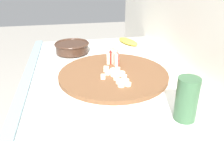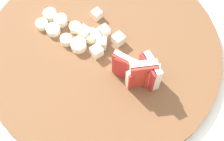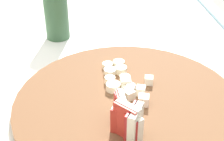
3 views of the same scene
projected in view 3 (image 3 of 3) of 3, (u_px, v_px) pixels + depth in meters
cutting_board at (128, 103)px, 0.65m from camera, size 0.45×0.45×0.02m
apple_wedge_fan at (127, 120)px, 0.55m from camera, size 0.09×0.06×0.06m
apple_dice_pile at (133, 91)px, 0.65m from camera, size 0.09×0.09×0.02m
banana_slice_rows at (117, 76)px, 0.70m from camera, size 0.12×0.06×0.02m
small_jar at (56, 15)px, 0.88m from camera, size 0.06×0.06×0.13m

